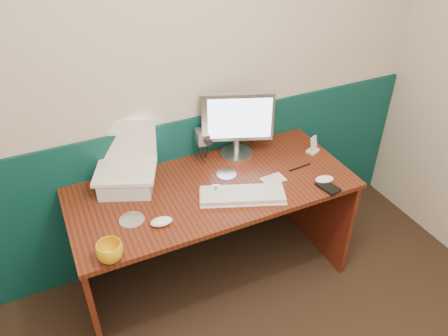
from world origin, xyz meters
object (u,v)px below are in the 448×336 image
monitor (237,124)px  camcorder (203,147)px  desk (214,235)px  mug (110,252)px  keyboard (242,195)px  laptop (122,153)px

monitor → camcorder: (-0.21, 0.03, -0.12)m
desk → mug: 0.83m
desk → mug: mug is taller
desk → monitor: 0.69m
desk → keyboard: 0.43m
keyboard → mug: size_ratio=3.70×
desk → camcorder: bearing=79.1°
desk → laptop: bearing=157.1°
desk → mug: size_ratio=12.99×
keyboard → camcorder: size_ratio=2.47×
monitor → camcorder: bearing=-165.6°
camcorder → keyboard: bearing=-74.4°
monitor → keyboard: (-0.16, -0.40, -0.20)m
mug → laptop: bearing=67.4°
laptop → mug: (-0.21, -0.50, -0.19)m
laptop → monitor: 0.71m
keyboard → camcorder: 0.44m
laptop → monitor: monitor is taller
laptop → keyboard: bearing=-9.8°
desk → keyboard: (0.11, -0.16, 0.39)m
keyboard → mug: (-0.75, -0.15, 0.04)m
camcorder → monitor: bearing=1.5°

